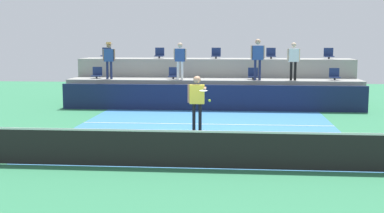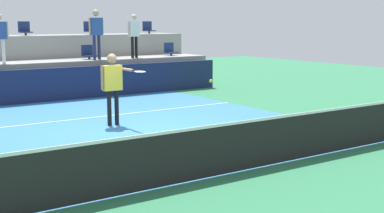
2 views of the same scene
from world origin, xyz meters
name	(u,v)px [view 1 (image 1 of 2)]	position (x,y,z in m)	size (l,w,h in m)	color
ground_plane	(202,137)	(0.00, 0.00, 0.00)	(40.00, 40.00, 0.00)	#2D754C
court_inner_paint	(204,131)	(0.00, 1.00, 0.00)	(9.00, 10.00, 0.01)	teal
court_service_line	(207,124)	(0.00, 2.40, 0.01)	(9.00, 0.06, 0.00)	white
tennis_net	(190,148)	(0.00, -4.00, 0.50)	(10.48, 0.08, 1.07)	black
sponsor_backboard	(212,98)	(0.00, 6.00, 0.55)	(13.00, 0.16, 1.10)	#141E42
seating_tier_lower	(213,93)	(0.00, 7.30, 0.62)	(13.00, 1.80, 1.25)	gray
seating_tier_upper	(215,80)	(0.00, 9.10, 1.05)	(13.00, 1.80, 2.10)	gray
stadium_chair_lower_far_left	(97,74)	(-5.32, 7.23, 1.46)	(0.44, 0.40, 0.52)	#2D2D33
stadium_chair_lower_left	(174,74)	(-1.79, 7.23, 1.46)	(0.44, 0.40, 0.52)	#2D2D33
stadium_chair_lower_right	(253,75)	(1.77, 7.23, 1.46)	(0.44, 0.40, 0.52)	#2D2D33
stadium_chair_lower_far_right	(334,75)	(5.32, 7.23, 1.46)	(0.44, 0.40, 0.52)	#2D2D33
stadium_chair_upper_far_left	(106,54)	(-5.33, 9.03, 2.31)	(0.44, 0.40, 0.52)	#2D2D33
stadium_chair_upper_left	(159,54)	(-2.70, 9.03, 2.31)	(0.44, 0.40, 0.52)	#2D2D33
stadium_chair_upper_center	(216,54)	(0.04, 9.03, 2.31)	(0.44, 0.40, 0.52)	#2D2D33
stadium_chair_upper_right	(271,54)	(2.65, 9.03, 2.31)	(0.44, 0.40, 0.52)	#2D2D33
stadium_chair_upper_far_right	(329,54)	(5.35, 9.03, 2.31)	(0.44, 0.40, 0.52)	#2D2D33
tennis_player	(197,97)	(-0.23, 1.08, 1.13)	(0.72, 1.23, 1.83)	black
spectator_with_hat	(109,57)	(-4.64, 6.85, 2.25)	(0.57, 0.39, 1.65)	navy
spectator_leaning_on_rail	(180,58)	(-1.45, 6.85, 2.22)	(0.58, 0.23, 1.63)	white
spectator_in_white	(258,55)	(1.94, 6.85, 2.34)	(0.62, 0.28, 1.79)	navy
spectator_in_grey	(293,58)	(3.48, 6.85, 2.23)	(0.58, 0.26, 1.64)	black
tennis_ball	(210,101)	(0.36, -2.25, 1.42)	(0.07, 0.07, 0.07)	#CCE033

